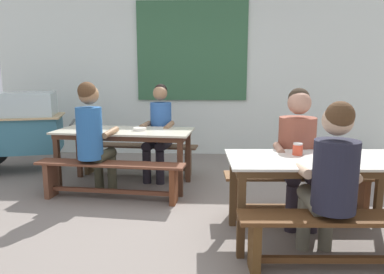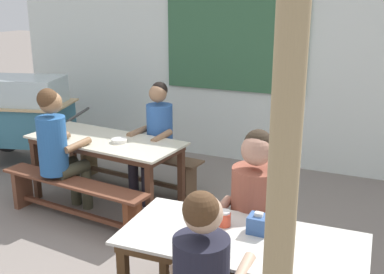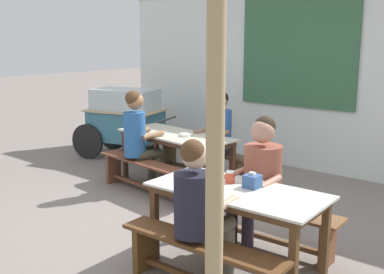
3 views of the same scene
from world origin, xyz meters
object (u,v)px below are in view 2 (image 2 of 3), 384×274
object	(u,v)px
dining_table_far	(105,146)
person_center_facing	(155,135)
dining_table_near	(241,249)
condiment_jar	(224,218)
wooden_support_post	(278,264)
bench_near_back	(259,258)
person_right_near_table	(253,206)
food_cart	(22,113)
tissue_box	(259,224)
bench_far_front	(73,194)
bench_far_back	(136,163)
soup_bowl	(119,141)
person_left_back_turned	(58,144)

from	to	relation	value
dining_table_far	person_center_facing	distance (m)	0.56
dining_table_near	condiment_jar	xyz separation A→B (m)	(-0.15, 0.11, 0.13)
wooden_support_post	person_center_facing	bearing A→B (deg)	126.70
bench_near_back	dining_table_near	bearing A→B (deg)	-87.82
bench_near_back	person_right_near_table	world-z (taller)	person_right_near_table
person_right_near_table	wooden_support_post	xyz separation A→B (m)	(0.50, -1.35, 0.43)
condiment_jar	wooden_support_post	xyz separation A→B (m)	(0.59, -1.01, 0.38)
food_cart	tissue_box	bearing A→B (deg)	-27.29
bench_far_front	bench_near_back	bearing A→B (deg)	-10.92
bench_far_back	soup_bowl	distance (m)	0.73
bench_far_back	bench_near_back	size ratio (longest dim) A/B	1.14
condiment_jar	soup_bowl	distance (m)	2.05
bench_far_back	soup_bowl	size ratio (longest dim) A/B	10.55
bench_far_front	condiment_jar	distance (m)	2.08
bench_far_front	bench_near_back	xyz separation A→B (m)	(2.00, -0.39, -0.00)
dining_table_far	soup_bowl	xyz separation A→B (m)	(0.20, -0.03, 0.09)
wooden_support_post	dining_table_near	bearing A→B (deg)	115.94
bench_far_front	person_left_back_turned	bearing A→B (deg)	157.61
bench_far_back	bench_near_back	world-z (taller)	same
person_left_back_turned	bench_far_back	bearing A→B (deg)	71.63
bench_far_back	wooden_support_post	world-z (taller)	wooden_support_post
food_cart	condiment_jar	size ratio (longest dim) A/B	16.40
person_left_back_turned	wooden_support_post	xyz separation A→B (m)	(2.66, -1.88, 0.40)
dining_table_far	condiment_jar	size ratio (longest dim) A/B	16.48
person_center_facing	condiment_jar	size ratio (longest dim) A/B	12.11
bench_near_back	person_right_near_table	size ratio (longest dim) A/B	1.16
bench_far_back	bench_near_back	bearing A→B (deg)	-36.73
dining_table_far	person_center_facing	size ratio (longest dim) A/B	1.36
person_left_back_turned	person_right_near_table	bearing A→B (deg)	-13.82
dining_table_near	tissue_box	size ratio (longest dim) A/B	11.26
bench_far_front	person_left_back_turned	xyz separation A→B (m)	(-0.21, 0.08, 0.47)
tissue_box	bench_near_back	bearing A→B (deg)	103.25
dining_table_near	bench_far_front	distance (m)	2.24
person_center_facing	person_left_back_turned	xyz separation A→B (m)	(-0.64, -0.83, 0.05)
bench_near_back	tissue_box	distance (m)	0.64
condiment_jar	person_right_near_table	bearing A→B (deg)	75.51
food_cart	tissue_box	world-z (taller)	food_cart
dining_table_far	person_left_back_turned	size ratio (longest dim) A/B	1.31
wooden_support_post	condiment_jar	bearing A→B (deg)	120.37
dining_table_near	bench_near_back	world-z (taller)	dining_table_near
dining_table_near	person_left_back_turned	bearing A→B (deg)	156.09
person_center_facing	tissue_box	distance (m)	2.38
tissue_box	wooden_support_post	bearing A→B (deg)	-70.39
dining_table_far	bench_near_back	bearing A→B (deg)	-24.80
wooden_support_post	tissue_box	bearing A→B (deg)	109.61
person_center_facing	tissue_box	world-z (taller)	person_center_facing
person_right_near_table	dining_table_far	bearing A→B (deg)	153.20
dining_table_near	tissue_box	world-z (taller)	tissue_box
bench_far_back	bench_far_front	world-z (taller)	same
food_cart	condiment_jar	bearing A→B (deg)	-28.83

